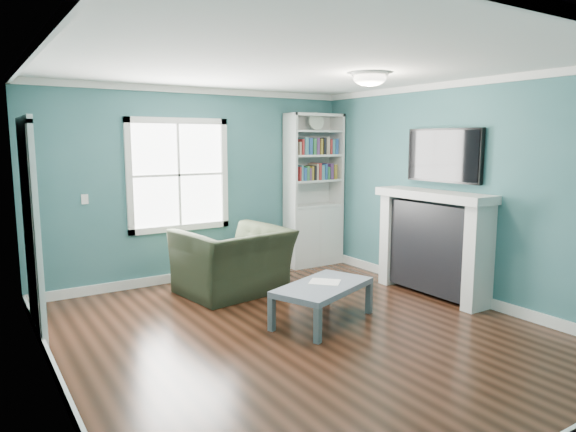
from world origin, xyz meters
TOP-DOWN VIEW (x-y plane):
  - floor at (0.00, 0.00)m, footprint 5.00×5.00m
  - room_walls at (0.00, 0.00)m, footprint 5.00×5.00m
  - trim at (0.00, 0.00)m, footprint 4.50×5.00m
  - window at (-0.30, 2.49)m, footprint 1.40×0.06m
  - bookshelf at (1.77, 2.30)m, footprint 0.90×0.35m
  - fireplace at (2.08, 0.20)m, footprint 0.44×1.58m
  - tv at (2.20, 0.20)m, footprint 0.06×1.10m
  - door at (-2.22, 1.40)m, footprint 0.12×0.98m
  - ceiling_fixture at (0.90, 0.10)m, footprint 0.38×0.38m
  - light_switch at (-1.50, 2.48)m, footprint 0.08×0.01m
  - recliner at (0.04, 1.60)m, footprint 1.36×0.99m
  - coffee_table at (0.37, 0.17)m, footprint 1.26×0.98m
  - paper_sheet at (0.44, 0.22)m, footprint 0.40×0.40m

SIDE VIEW (x-z plane):
  - floor at x=0.00m, z-range 0.00..0.00m
  - coffee_table at x=0.37m, z-range 0.15..0.56m
  - paper_sheet at x=0.44m, z-range 0.41..0.41m
  - recliner at x=0.04m, z-range 0.00..1.10m
  - fireplace at x=2.08m, z-range -0.01..1.29m
  - bookshelf at x=1.77m, z-range -0.23..2.08m
  - door at x=-2.22m, z-range -0.01..2.16m
  - light_switch at x=-1.50m, z-range 1.14..1.26m
  - trim at x=0.00m, z-range -0.06..2.54m
  - window at x=-0.30m, z-range 0.70..2.20m
  - room_walls at x=0.00m, z-range -0.92..4.08m
  - tv at x=2.20m, z-range 1.40..2.05m
  - ceiling_fixture at x=0.90m, z-range 2.47..2.63m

